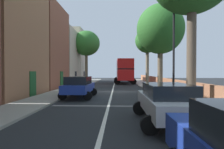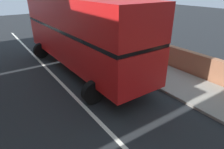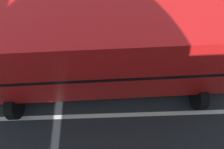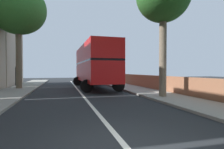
% 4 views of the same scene
% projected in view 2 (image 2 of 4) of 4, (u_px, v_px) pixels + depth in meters
% --- Properties ---
extents(double_decker_bus, '(3.69, 10.33, 4.06)m').
position_uv_depth(double_decker_bus, '(79.00, 30.00, 10.62)').
color(double_decker_bus, red).
rests_on(double_decker_bus, ground).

